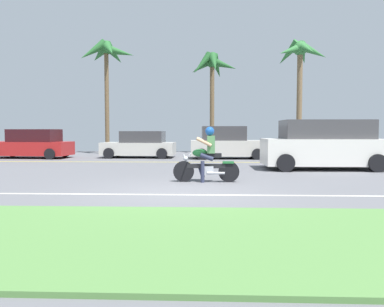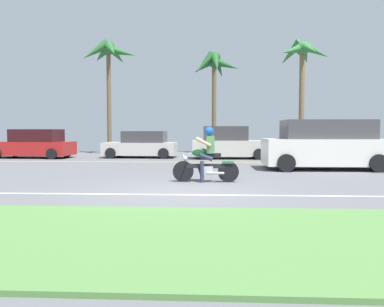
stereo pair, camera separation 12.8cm
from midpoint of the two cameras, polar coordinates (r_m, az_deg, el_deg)
name	(u,v)px [view 1 (the left image)]	position (r m, az deg, el deg)	size (l,w,h in m)	color
ground	(187,177)	(12.37, -1.01, -3.51)	(56.00, 30.00, 0.04)	slate
grass_median	(159,237)	(5.40, -5.57, -12.04)	(56.00, 3.80, 0.06)	#548442
lane_line_near	(179,195)	(8.93, -2.34, -6.04)	(50.40, 0.12, 0.01)	silver
lane_line_far	(194,162)	(18.00, 0.06, -1.27)	(50.40, 0.12, 0.01)	yellow
motorcyclist	(207,159)	(11.07, 1.85, -0.76)	(1.88, 0.61, 1.57)	black
suv_nearby	(324,145)	(15.52, 18.50, 1.15)	(4.66, 2.30, 1.86)	white
parked_car_0	(32,145)	(22.42, -22.57, 1.21)	(4.31, 2.16, 1.53)	#AD1E1E
parked_car_1	(140,145)	(21.25, -7.77, 1.22)	(3.92, 2.11, 1.43)	beige
parked_car_2	(227,144)	(20.40, 4.91, 1.45)	(3.95, 1.99, 1.69)	beige
parked_car_3	(316,145)	(21.44, 17.51, 1.23)	(4.25, 2.04, 1.53)	#8C939E
palm_tree_0	(107,57)	(25.12, -12.47, 13.62)	(3.41, 3.38, 7.02)	brown
palm_tree_1	(300,59)	(26.30, 15.40, 13.21)	(3.43, 3.47, 7.30)	brown
palm_tree_2	(212,70)	(25.39, 2.78, 12.12)	(3.20, 3.12, 6.45)	brown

